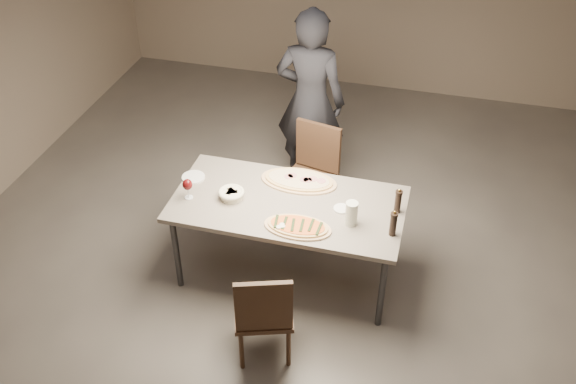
% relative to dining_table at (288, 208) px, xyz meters
% --- Properties ---
extents(room, '(7.00, 7.00, 7.00)m').
position_rel_dining_table_xyz_m(room, '(0.00, 0.00, 0.71)').
color(room, '#5B544E').
rests_on(room, ground).
extents(dining_table, '(1.80, 0.90, 0.75)m').
position_rel_dining_table_xyz_m(dining_table, '(0.00, 0.00, 0.00)').
color(dining_table, gray).
rests_on(dining_table, ground).
extents(zucchini_pizza, '(0.51, 0.28, 0.05)m').
position_rel_dining_table_xyz_m(zucchini_pizza, '(0.15, -0.28, 0.07)').
color(zucchini_pizza, tan).
rests_on(zucchini_pizza, dining_table).
extents(ham_pizza, '(0.62, 0.34, 0.04)m').
position_rel_dining_table_xyz_m(ham_pizza, '(0.02, 0.28, 0.07)').
color(ham_pizza, tan).
rests_on(ham_pizza, dining_table).
extents(bread_basket, '(0.20, 0.20, 0.07)m').
position_rel_dining_table_xyz_m(bread_basket, '(-0.44, -0.06, 0.10)').
color(bread_basket, beige).
rests_on(bread_basket, dining_table).
extents(oil_dish, '(0.12, 0.12, 0.01)m').
position_rel_dining_table_xyz_m(oil_dish, '(0.42, 0.02, 0.06)').
color(oil_dish, white).
rests_on(oil_dish, dining_table).
extents(pepper_mill_left, '(0.06, 0.06, 0.22)m').
position_rel_dining_table_xyz_m(pepper_mill_left, '(0.83, -0.17, 0.16)').
color(pepper_mill_left, black).
rests_on(pepper_mill_left, dining_table).
extents(pepper_mill_right, '(0.06, 0.06, 0.22)m').
position_rel_dining_table_xyz_m(pepper_mill_right, '(0.83, 0.10, 0.16)').
color(pepper_mill_right, black).
rests_on(pepper_mill_right, dining_table).
extents(carafe, '(0.09, 0.09, 0.19)m').
position_rel_dining_table_xyz_m(carafe, '(0.52, -0.13, 0.15)').
color(carafe, silver).
rests_on(carafe, dining_table).
extents(wine_glass, '(0.08, 0.08, 0.18)m').
position_rel_dining_table_xyz_m(wine_glass, '(-0.76, -0.14, 0.18)').
color(wine_glass, silver).
rests_on(wine_glass, dining_table).
extents(side_plate, '(0.19, 0.19, 0.01)m').
position_rel_dining_table_xyz_m(side_plate, '(-0.83, 0.11, 0.06)').
color(side_plate, white).
rests_on(side_plate, dining_table).
extents(chair_near, '(0.52, 0.52, 0.86)m').
position_rel_dining_table_xyz_m(chair_near, '(0.06, -0.90, -0.21)').
color(chair_near, '#3B2719').
rests_on(chair_near, ground).
extents(chair_far, '(0.52, 0.52, 0.93)m').
position_rel_dining_table_xyz_m(chair_far, '(0.01, 0.80, -0.17)').
color(chair_far, '#3B2719').
rests_on(chair_far, ground).
extents(diner, '(0.68, 0.46, 1.80)m').
position_rel_dining_table_xyz_m(diner, '(-0.14, 1.33, 0.21)').
color(diner, black).
rests_on(diner, ground).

